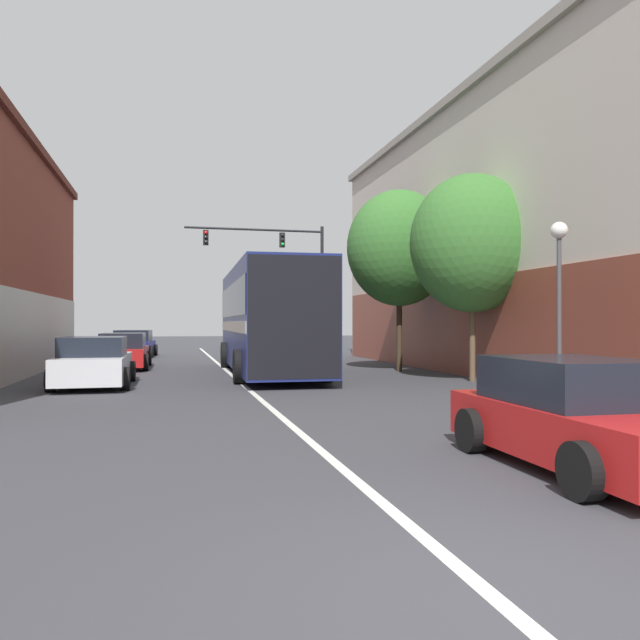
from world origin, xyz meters
TOP-DOWN VIEW (x-y plane):
  - ground_plane at (0.00, 0.00)m, footprint 160.00×160.00m
  - lane_center_line at (0.00, 17.03)m, footprint 0.14×46.07m
  - building_right_storefront at (12.12, 14.25)m, footprint 9.68×28.81m
  - bus at (1.28, 17.66)m, footprint 3.08×10.89m
  - hatchback_foreground at (2.79, 3.01)m, footprint 1.94×3.86m
  - parked_car_left_near at (-4.05, 14.59)m, footprint 2.04×4.25m
  - parked_car_left_mid at (-3.76, 21.46)m, footprint 2.00×4.65m
  - parked_car_left_far at (-3.85, 29.99)m, footprint 2.34×4.08m
  - traffic_signal_gantry at (4.09, 30.05)m, footprint 7.60×0.36m
  - street_lamp at (6.09, 8.16)m, footprint 0.36×0.36m
  - street_tree_near at (6.83, 13.55)m, footprint 3.79×3.41m
  - street_tree_far at (6.12, 17.83)m, footprint 3.86×3.47m

SIDE VIEW (x-z plane):
  - ground_plane at x=0.00m, z-range 0.00..0.00m
  - lane_center_line at x=0.00m, z-range 0.00..0.01m
  - hatchback_foreground at x=2.79m, z-range -0.04..1.28m
  - parked_car_left_mid at x=-3.76m, z-range -0.03..1.34m
  - parked_car_left_far at x=-3.85m, z-range -0.04..1.35m
  - parked_car_left_near at x=-4.05m, z-range -0.03..1.35m
  - bus at x=1.28m, z-range 0.22..3.81m
  - street_lamp at x=6.09m, z-range 0.56..4.48m
  - street_tree_near at x=6.83m, z-range 1.03..7.28m
  - street_tree_far at x=6.12m, z-range 1.18..7.80m
  - building_right_storefront at x=12.12m, z-range 0.12..9.80m
  - traffic_signal_gantry at x=4.09m, z-range 1.54..8.67m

